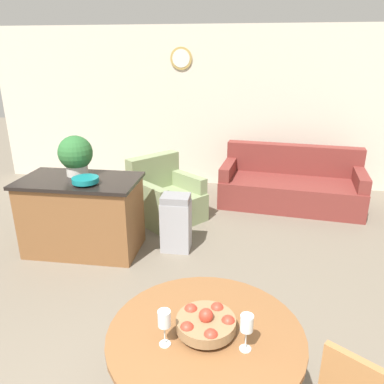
{
  "coord_description": "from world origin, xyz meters",
  "views": [
    {
      "loc": [
        0.51,
        -0.93,
        2.25
      ],
      "look_at": [
        0.01,
        2.51,
        0.96
      ],
      "focal_mm": 35.0,
      "sensor_mm": 36.0,
      "label": 1
    }
  ],
  "objects_px": {
    "kitchen_island": "(83,215)",
    "armchair": "(166,199)",
    "fruit_bowl": "(206,323)",
    "couch": "(291,186)",
    "potted_plant": "(76,155)",
    "dining_table": "(205,356)",
    "teal_bowl": "(85,180)",
    "wine_glass_left": "(164,320)",
    "trash_bin": "(176,223)",
    "wine_glass_right": "(247,325)"
  },
  "relations": [
    {
      "from": "dining_table",
      "to": "wine_glass_left",
      "type": "relative_size",
      "value": 5.18
    },
    {
      "from": "potted_plant",
      "to": "armchair",
      "type": "height_order",
      "value": "potted_plant"
    },
    {
      "from": "potted_plant",
      "to": "armchair",
      "type": "relative_size",
      "value": 0.4
    },
    {
      "from": "kitchen_island",
      "to": "armchair",
      "type": "relative_size",
      "value": 1.17
    },
    {
      "from": "trash_bin",
      "to": "armchair",
      "type": "distance_m",
      "value": 0.92
    },
    {
      "from": "potted_plant",
      "to": "wine_glass_left",
      "type": "bearing_deg",
      "value": -56.85
    },
    {
      "from": "dining_table",
      "to": "fruit_bowl",
      "type": "xyz_separation_m",
      "value": [
        0.0,
        -0.0,
        0.24
      ]
    },
    {
      "from": "dining_table",
      "to": "teal_bowl",
      "type": "bearing_deg",
      "value": 128.19
    },
    {
      "from": "couch",
      "to": "teal_bowl",
      "type": "bearing_deg",
      "value": -133.21
    },
    {
      "from": "teal_bowl",
      "to": "wine_glass_left",
      "type": "bearing_deg",
      "value": -57.43
    },
    {
      "from": "wine_glass_left",
      "to": "couch",
      "type": "bearing_deg",
      "value": 74.83
    },
    {
      "from": "wine_glass_left",
      "to": "teal_bowl",
      "type": "distance_m",
      "value": 2.47
    },
    {
      "from": "wine_glass_left",
      "to": "couch",
      "type": "xyz_separation_m",
      "value": [
        1.12,
        4.13,
        -0.62
      ]
    },
    {
      "from": "armchair",
      "to": "couch",
      "type": "bearing_deg",
      "value": -25.19
    },
    {
      "from": "couch",
      "to": "armchair",
      "type": "relative_size",
      "value": 1.91
    },
    {
      "from": "dining_table",
      "to": "wine_glass_right",
      "type": "xyz_separation_m",
      "value": [
        0.22,
        -0.1,
        0.33
      ]
    },
    {
      "from": "kitchen_island",
      "to": "potted_plant",
      "type": "xyz_separation_m",
      "value": [
        -0.07,
        0.14,
        0.7
      ]
    },
    {
      "from": "dining_table",
      "to": "wine_glass_right",
      "type": "height_order",
      "value": "wine_glass_right"
    },
    {
      "from": "wine_glass_right",
      "to": "teal_bowl",
      "type": "height_order",
      "value": "teal_bowl"
    },
    {
      "from": "couch",
      "to": "fruit_bowl",
      "type": "bearing_deg",
      "value": -95.83
    },
    {
      "from": "wine_glass_right",
      "to": "couch",
      "type": "xyz_separation_m",
      "value": [
        0.69,
        4.1,
        -0.62
      ]
    },
    {
      "from": "fruit_bowl",
      "to": "kitchen_island",
      "type": "height_order",
      "value": "fruit_bowl"
    },
    {
      "from": "dining_table",
      "to": "potted_plant",
      "type": "bearing_deg",
      "value": 128.02
    },
    {
      "from": "potted_plant",
      "to": "trash_bin",
      "type": "relative_size",
      "value": 0.67
    },
    {
      "from": "armchair",
      "to": "wine_glass_right",
      "type": "bearing_deg",
      "value": -120.8
    },
    {
      "from": "couch",
      "to": "wine_glass_left",
      "type": "bearing_deg",
      "value": -98.22
    },
    {
      "from": "wine_glass_left",
      "to": "couch",
      "type": "distance_m",
      "value": 4.32
    },
    {
      "from": "wine_glass_left",
      "to": "armchair",
      "type": "height_order",
      "value": "wine_glass_left"
    },
    {
      "from": "kitchen_island",
      "to": "couch",
      "type": "xyz_separation_m",
      "value": [
        2.61,
        1.88,
        -0.16
      ]
    },
    {
      "from": "wine_glass_right",
      "to": "dining_table",
      "type": "bearing_deg",
      "value": 156.25
    },
    {
      "from": "wine_glass_right",
      "to": "potted_plant",
      "type": "xyz_separation_m",
      "value": [
        -1.99,
        2.36,
        0.23
      ]
    },
    {
      "from": "dining_table",
      "to": "wine_glass_left",
      "type": "height_order",
      "value": "wine_glass_left"
    },
    {
      "from": "wine_glass_left",
      "to": "armchair",
      "type": "relative_size",
      "value": 0.19
    },
    {
      "from": "kitchen_island",
      "to": "potted_plant",
      "type": "distance_m",
      "value": 0.72
    },
    {
      "from": "dining_table",
      "to": "kitchen_island",
      "type": "distance_m",
      "value": 2.72
    },
    {
      "from": "dining_table",
      "to": "potted_plant",
      "type": "height_order",
      "value": "potted_plant"
    },
    {
      "from": "trash_bin",
      "to": "couch",
      "type": "xyz_separation_m",
      "value": [
        1.51,
        1.72,
        -0.05
      ]
    },
    {
      "from": "fruit_bowl",
      "to": "wine_glass_right",
      "type": "relative_size",
      "value": 1.55
    },
    {
      "from": "teal_bowl",
      "to": "fruit_bowl",
      "type": "bearing_deg",
      "value": -51.79
    },
    {
      "from": "dining_table",
      "to": "couch",
      "type": "relative_size",
      "value": 0.51
    },
    {
      "from": "dining_table",
      "to": "teal_bowl",
      "type": "xyz_separation_m",
      "value": [
        -1.54,
        1.96,
        0.36
      ]
    },
    {
      "from": "wine_glass_left",
      "to": "fruit_bowl",
      "type": "bearing_deg",
      "value": 30.65
    },
    {
      "from": "kitchen_island",
      "to": "potted_plant",
      "type": "bearing_deg",
      "value": 117.56
    },
    {
      "from": "dining_table",
      "to": "trash_bin",
      "type": "distance_m",
      "value": 2.37
    },
    {
      "from": "fruit_bowl",
      "to": "teal_bowl",
      "type": "distance_m",
      "value": 2.49
    },
    {
      "from": "wine_glass_right",
      "to": "trash_bin",
      "type": "height_order",
      "value": "wine_glass_right"
    },
    {
      "from": "trash_bin",
      "to": "armchair",
      "type": "xyz_separation_m",
      "value": [
        -0.31,
        0.87,
        -0.05
      ]
    },
    {
      "from": "fruit_bowl",
      "to": "couch",
      "type": "height_order",
      "value": "fruit_bowl"
    },
    {
      "from": "armchair",
      "to": "fruit_bowl",
      "type": "bearing_deg",
      "value": -123.9
    },
    {
      "from": "potted_plant",
      "to": "couch",
      "type": "height_order",
      "value": "potted_plant"
    }
  ]
}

